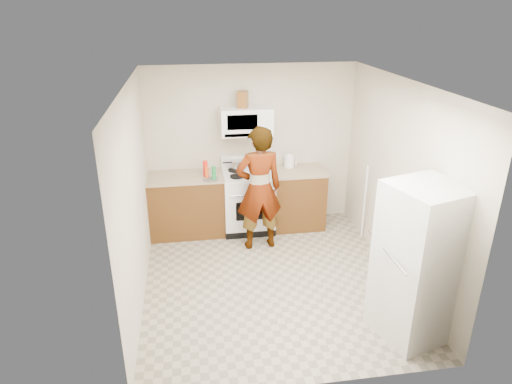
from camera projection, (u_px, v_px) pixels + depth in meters
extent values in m
plane|color=gray|center=(271.00, 279.00, 5.91)|extent=(3.60, 3.60, 0.00)
cube|color=beige|center=(251.00, 147.00, 7.06)|extent=(3.20, 0.02, 2.50)
cube|color=beige|center=(399.00, 182.00, 5.65)|extent=(0.02, 3.60, 2.50)
cube|color=#552E14|center=(187.00, 206.00, 6.95)|extent=(1.12, 0.62, 0.90)
cube|color=#9D8D6A|center=(185.00, 177.00, 6.77)|extent=(1.14, 0.64, 0.03)
cube|color=#552E14|center=(297.00, 199.00, 7.19)|extent=(0.80, 0.62, 0.90)
cube|color=#9D8D6A|center=(298.00, 171.00, 7.01)|extent=(0.82, 0.64, 0.03)
cube|color=white|center=(248.00, 202.00, 7.07)|extent=(0.76, 0.65, 0.90)
cube|color=white|center=(248.00, 174.00, 6.89)|extent=(0.76, 0.62, 0.03)
cube|color=white|center=(245.00, 161.00, 7.11)|extent=(0.76, 0.08, 0.20)
cube|color=white|center=(246.00, 121.00, 6.71)|extent=(0.76, 0.38, 0.40)
imported|color=tan|center=(259.00, 189.00, 6.38)|extent=(0.70, 0.49, 1.80)
cube|color=white|center=(419.00, 263.00, 4.66)|extent=(0.87, 0.87, 1.70)
cylinder|color=white|center=(289.00, 161.00, 7.09)|extent=(0.19, 0.19, 0.19)
cube|color=brown|center=(243.00, 99.00, 6.58)|extent=(0.18, 0.18, 0.24)
cylinder|color=#AFAFB3|center=(238.00, 165.00, 7.00)|extent=(0.28, 0.28, 0.12)
cube|color=silver|center=(261.00, 173.00, 6.83)|extent=(0.27, 0.20, 0.05)
cylinder|color=red|center=(205.00, 169.00, 6.70)|extent=(0.08, 0.08, 0.24)
cylinder|color=#F1501A|center=(207.00, 172.00, 6.66)|extent=(0.07, 0.07, 0.17)
cylinder|color=#18873D|center=(214.00, 173.00, 6.59)|extent=(0.08, 0.08, 0.20)
cylinder|color=silver|center=(211.00, 179.00, 6.63)|extent=(0.34, 0.34, 0.01)
cylinder|color=white|center=(364.00, 203.00, 6.62)|extent=(0.14, 0.26, 1.23)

